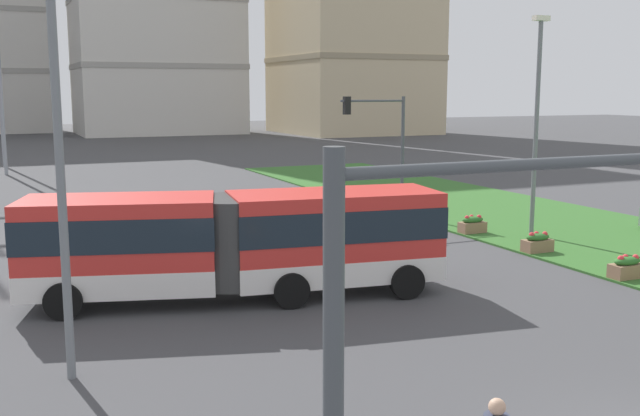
% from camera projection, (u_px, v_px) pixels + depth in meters
% --- Properties ---
extents(articulated_bus, '(12.05, 4.96, 3.00)m').
position_uv_depth(articulated_bus, '(237.00, 241.00, 20.79)').
color(articulated_bus, red).
rests_on(articulated_bus, ground).
extents(car_navy_sedan, '(4.47, 2.16, 1.58)m').
position_uv_depth(car_navy_sedan, '(102.00, 226.00, 28.11)').
color(car_navy_sedan, '#19234C').
rests_on(car_navy_sedan, ground).
extents(flower_planter_3, '(1.10, 0.56, 0.74)m').
position_uv_depth(flower_planter_3, '(627.00, 267.00, 22.94)').
color(flower_planter_3, '#937051').
rests_on(flower_planter_3, grass_median).
extents(flower_planter_4, '(1.10, 0.56, 0.74)m').
position_uv_depth(flower_planter_4, '(537.00, 242.00, 26.67)').
color(flower_planter_4, '#937051').
rests_on(flower_planter_4, grass_median).
extents(flower_planter_5, '(1.10, 0.56, 0.74)m').
position_uv_depth(flower_planter_5, '(472.00, 224.00, 30.25)').
color(flower_planter_5, '#937051').
rests_on(flower_planter_5, grass_median).
extents(traffic_light_near_left, '(4.49, 0.28, 5.51)m').
position_uv_depth(traffic_light_near_left, '(504.00, 339.00, 6.04)').
color(traffic_light_near_left, '#474C51').
rests_on(traffic_light_near_left, ground).
extents(traffic_light_far_right, '(3.30, 0.28, 5.64)m').
position_uv_depth(traffic_light_far_right, '(383.00, 135.00, 33.69)').
color(traffic_light_far_right, '#474C51').
rests_on(traffic_light_far_right, ground).
extents(streetlight_left, '(0.70, 0.28, 10.00)m').
position_uv_depth(streetlight_left, '(57.00, 114.00, 14.31)').
color(streetlight_left, slate).
rests_on(streetlight_left, ground).
extents(streetlight_median, '(0.70, 0.28, 8.78)m').
position_uv_depth(streetlight_median, '(537.00, 118.00, 29.06)').
color(streetlight_median, slate).
rests_on(streetlight_median, ground).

